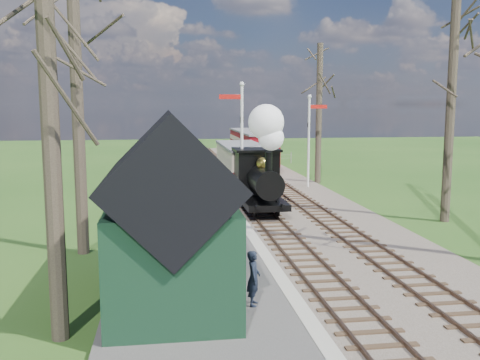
# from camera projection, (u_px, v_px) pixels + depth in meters

# --- Properties ---
(distant_hills) EXTENTS (114.40, 48.00, 22.02)m
(distant_hills) POSITION_uv_depth(u_px,v_px,m) (207.00, 255.00, 76.39)
(distant_hills) COLOR #385B23
(distant_hills) RESTS_ON ground
(ballast_bed) EXTENTS (8.00, 60.00, 0.10)m
(ballast_bed) POSITION_uv_depth(u_px,v_px,m) (260.00, 189.00, 32.56)
(ballast_bed) COLOR brown
(ballast_bed) RESTS_ON ground
(track_near) EXTENTS (1.60, 60.00, 0.15)m
(track_near) POSITION_uv_depth(u_px,v_px,m) (239.00, 188.00, 32.37)
(track_near) COLOR brown
(track_near) RESTS_ON ground
(track_far) EXTENTS (1.60, 60.00, 0.15)m
(track_far) POSITION_uv_depth(u_px,v_px,m) (281.00, 187.00, 32.73)
(track_far) COLOR brown
(track_far) RESTS_ON ground
(platform) EXTENTS (5.00, 44.00, 0.20)m
(platform) POSITION_uv_depth(u_px,v_px,m) (187.00, 217.00, 24.04)
(platform) COLOR #474442
(platform) RESTS_ON ground
(coping_strip) EXTENTS (0.40, 44.00, 0.21)m
(coping_strip) POSITION_uv_depth(u_px,v_px,m) (237.00, 216.00, 24.36)
(coping_strip) COLOR #B2AD9E
(coping_strip) RESTS_ON ground
(station_shed) EXTENTS (3.25, 6.30, 4.78)m
(station_shed) POSITION_uv_depth(u_px,v_px,m) (171.00, 216.00, 13.82)
(station_shed) COLOR black
(station_shed) RESTS_ON platform
(semaphore_near) EXTENTS (1.22, 0.24, 6.22)m
(semaphore_near) POSITION_uv_depth(u_px,v_px,m) (240.00, 136.00, 25.88)
(semaphore_near) COLOR silver
(semaphore_near) RESTS_ON ground
(semaphore_far) EXTENTS (1.22, 0.24, 5.72)m
(semaphore_far) POSITION_uv_depth(u_px,v_px,m) (310.00, 134.00, 32.52)
(semaphore_far) COLOR silver
(semaphore_far) RESTS_ON ground
(bare_trees) EXTENTS (15.51, 22.39, 12.00)m
(bare_trees) POSITION_uv_depth(u_px,v_px,m) (318.00, 103.00, 20.17)
(bare_trees) COLOR #382D23
(bare_trees) RESTS_ON ground
(fence_line) EXTENTS (12.60, 0.08, 1.00)m
(fence_line) POSITION_uv_depth(u_px,v_px,m) (220.00, 158.00, 46.07)
(fence_line) COLOR slate
(fence_line) RESTS_ON ground
(locomotive) EXTENTS (1.98, 4.62, 4.95)m
(locomotive) POSITION_uv_depth(u_px,v_px,m) (261.00, 167.00, 24.72)
(locomotive) COLOR black
(locomotive) RESTS_ON ground
(coach) EXTENTS (2.31, 7.93, 2.43)m
(coach) POSITION_uv_depth(u_px,v_px,m) (242.00, 165.00, 30.75)
(coach) COLOR black
(coach) RESTS_ON ground
(red_carriage_a) EXTENTS (2.32, 5.75, 2.44)m
(red_carriage_a) POSITION_uv_depth(u_px,v_px,m) (258.00, 151.00, 40.31)
(red_carriage_a) COLOR black
(red_carriage_a) RESTS_ON ground
(red_carriage_b) EXTENTS (2.32, 5.75, 2.44)m
(red_carriage_b) POSITION_uv_depth(u_px,v_px,m) (247.00, 145.00, 45.71)
(red_carriage_b) COLOR black
(red_carriage_b) RESTS_ON ground
(sign_board) EXTENTS (0.33, 0.78, 1.16)m
(sign_board) POSITION_uv_depth(u_px,v_px,m) (215.00, 232.00, 18.42)
(sign_board) COLOR #0E4426
(sign_board) RESTS_ON platform
(bench) EXTENTS (0.61, 1.45, 0.81)m
(bench) POSITION_uv_depth(u_px,v_px,m) (223.00, 278.00, 14.14)
(bench) COLOR #4A2C1A
(bench) RESTS_ON platform
(person) EXTENTS (0.43, 0.56, 1.39)m
(person) POSITION_uv_depth(u_px,v_px,m) (254.00, 278.00, 13.19)
(person) COLOR #1B2130
(person) RESTS_ON platform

